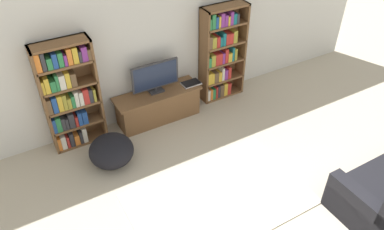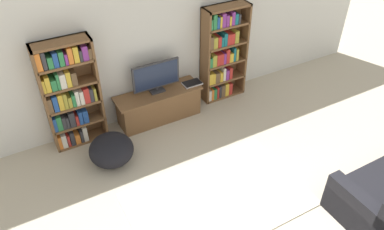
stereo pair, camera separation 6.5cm
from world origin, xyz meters
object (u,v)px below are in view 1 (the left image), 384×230
Objects in this scene: bookshelf_right at (220,54)px; beanbag_ottoman at (111,151)px; television at (155,77)px; tv_stand at (158,106)px; bookshelf_left at (68,95)px; laptop at (191,83)px.

beanbag_ottoman is (-2.35, -0.74, -0.62)m from bookshelf_right.
television is 1.24× the size of beanbag_ottoman.
tv_stand reaches higher than beanbag_ottoman.
bookshelf_right is at bearing 0.04° from bookshelf_left.
tv_stand is 0.55m from television.
bookshelf_right reaches higher than television.
television is at bearing 172.35° from laptop.
beanbag_ottoman is at bearing -67.74° from bookshelf_left.
television reaches higher than tv_stand.
bookshelf_left is 5.41× the size of laptop.
bookshelf_right is 5.41× the size of laptop.
laptop reaches higher than beanbag_ottoman.
laptop is 0.49× the size of beanbag_ottoman.
bookshelf_right is at bearing 4.96° from tv_stand.
beanbag_ottoman is (-1.06, -0.63, -0.04)m from tv_stand.
television reaches higher than beanbag_ottoman.
laptop is (1.98, -0.16, -0.34)m from bookshelf_left.
tv_stand is 1.24m from beanbag_ottoman.
tv_stand is at bearing -90.00° from television.
bookshelf_left reaches higher than television.
bookshelf_left reaches higher than tv_stand.
laptop reaches higher than tv_stand.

